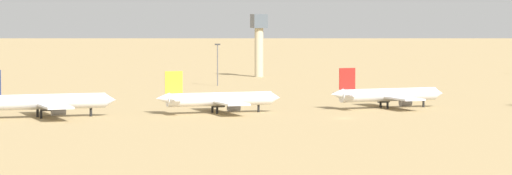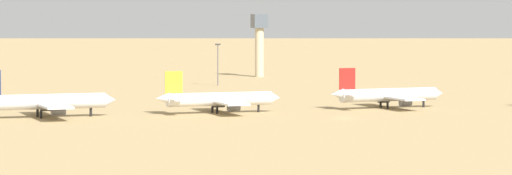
# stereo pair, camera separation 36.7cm
# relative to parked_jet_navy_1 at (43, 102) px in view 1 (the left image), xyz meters

# --- Properties ---
(ground) EXTENTS (4000.00, 4000.00, 0.00)m
(ground) POSITION_rel_parked_jet_navy_1_xyz_m (69.23, -24.26, -3.90)
(ground) COLOR tan
(parked_jet_navy_1) EXTENTS (35.95, 30.13, 11.90)m
(parked_jet_navy_1) POSITION_rel_parked_jet_navy_1_xyz_m (0.00, 0.00, 0.00)
(parked_jet_navy_1) COLOR silver
(parked_jet_navy_1) RESTS_ON ground
(parked_jet_yellow_2) EXTENTS (32.83, 27.46, 10.88)m
(parked_jet_yellow_2) POSITION_rel_parked_jet_navy_1_xyz_m (44.31, -0.46, -0.34)
(parked_jet_yellow_2) COLOR white
(parked_jet_yellow_2) RESTS_ON ground
(parked_jet_red_3) EXTENTS (33.00, 27.76, 10.90)m
(parked_jet_red_3) POSITION_rel_parked_jet_navy_1_xyz_m (91.31, 0.99, -0.33)
(parked_jet_red_3) COLOR silver
(parked_jet_red_3) RESTS_ON ground
(control_tower) EXTENTS (5.20, 5.20, 23.05)m
(control_tower) POSITION_rel_parked_jet_navy_1_xyz_m (104.76, 151.37, 10.01)
(control_tower) COLOR #C6B793
(control_tower) RESTS_ON ground
(light_pole_west) EXTENTS (1.80, 0.50, 13.96)m
(light_pole_west) POSITION_rel_parked_jet_navy_1_xyz_m (75.39, 105.58, 4.26)
(light_pole_west) COLOR #59595E
(light_pole_west) RESTS_ON ground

